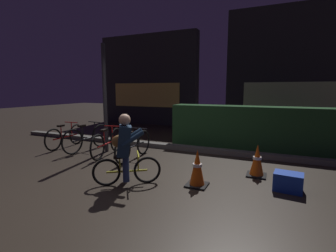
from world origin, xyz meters
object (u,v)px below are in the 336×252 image
(parked_bike_center_left, at_px, (108,143))
(parked_bike_center_right, at_px, (134,145))
(parked_bike_leftmost, at_px, (66,136))
(street_post, at_px, (105,99))
(traffic_cone_far, at_px, (257,161))
(blue_crate, at_px, (288,182))
(cyclist, at_px, (125,149))
(parked_bike_left_mid, at_px, (87,138))
(traffic_cone_near, at_px, (197,168))

(parked_bike_center_left, bearing_deg, parked_bike_center_right, -98.33)
(parked_bike_center_right, bearing_deg, parked_bike_leftmost, 84.37)
(street_post, xyz_separation_m, traffic_cone_far, (3.83, -0.37, -1.11))
(blue_crate, height_order, cyclist, cyclist)
(street_post, bearing_deg, blue_crate, -11.67)
(blue_crate, bearing_deg, parked_bike_leftmost, 171.84)
(parked_bike_center_left, xyz_separation_m, blue_crate, (4.08, -0.59, -0.18))
(parked_bike_left_mid, relative_size, parked_bike_center_right, 1.06)
(street_post, bearing_deg, parked_bike_center_right, -16.52)
(traffic_cone_near, bearing_deg, parked_bike_left_mid, 160.98)
(parked_bike_center_right, bearing_deg, traffic_cone_near, -117.94)
(parked_bike_leftmost, xyz_separation_m, traffic_cone_far, (5.21, -0.29, -0.02))
(street_post, relative_size, parked_bike_left_mid, 1.70)
(street_post, relative_size, parked_bike_leftmost, 1.84)
(street_post, xyz_separation_m, blue_crate, (4.36, -0.90, -1.26))
(parked_bike_center_left, distance_m, traffic_cone_far, 3.55)
(parked_bike_leftmost, xyz_separation_m, traffic_cone_near, (4.30, -1.22, -0.01))
(street_post, height_order, blue_crate, street_post)
(parked_bike_center_left, bearing_deg, blue_crate, -106.82)
(parked_bike_left_mid, height_order, blue_crate, parked_bike_left_mid)
(street_post, relative_size, parked_bike_center_right, 1.81)
(parked_bike_leftmost, bearing_deg, parked_bike_left_mid, -95.34)
(street_post, distance_m, blue_crate, 4.62)
(cyclist, bearing_deg, street_post, 101.04)
(parked_bike_left_mid, xyz_separation_m, blue_crate, (4.91, -0.80, -0.20))
(blue_crate, relative_size, cyclist, 0.35)
(parked_bike_leftmost, height_order, cyclist, cyclist)
(parked_bike_left_mid, bearing_deg, traffic_cone_far, -87.56)
(parked_bike_leftmost, xyz_separation_m, parked_bike_center_right, (2.42, -0.23, 0.00))
(parked_bike_center_right, bearing_deg, parked_bike_left_mid, 82.39)
(parked_bike_center_left, distance_m, parked_bike_center_right, 0.76)
(parked_bike_left_mid, distance_m, traffic_cone_near, 3.68)
(parked_bike_leftmost, distance_m, cyclist, 3.55)
(parked_bike_center_left, xyz_separation_m, traffic_cone_far, (3.55, -0.05, -0.03))
(parked_bike_left_mid, distance_m, cyclist, 2.84)
(parked_bike_leftmost, relative_size, traffic_cone_near, 2.38)
(parked_bike_center_right, distance_m, traffic_cone_far, 2.79)
(traffic_cone_near, bearing_deg, parked_bike_center_left, 159.53)
(blue_crate, bearing_deg, traffic_cone_far, 134.59)
(parked_bike_left_mid, xyz_separation_m, parked_bike_center_right, (1.60, -0.21, -0.02))
(parked_bike_center_left, distance_m, cyclist, 2.07)
(parked_bike_center_left, relative_size, traffic_cone_far, 2.53)
(street_post, bearing_deg, traffic_cone_near, -23.97)
(parked_bike_left_mid, bearing_deg, street_post, -73.74)
(street_post, xyz_separation_m, parked_bike_left_mid, (-0.55, -0.10, -1.06))
(parked_bike_center_right, height_order, cyclist, cyclist)
(parked_bike_left_mid, bearing_deg, parked_bike_center_left, -98.36)
(street_post, relative_size, parked_bike_center_left, 1.80)
(parked_bike_left_mid, distance_m, traffic_cone_far, 4.39)
(parked_bike_center_left, height_order, traffic_cone_far, parked_bike_center_left)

